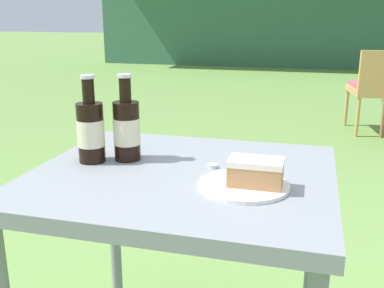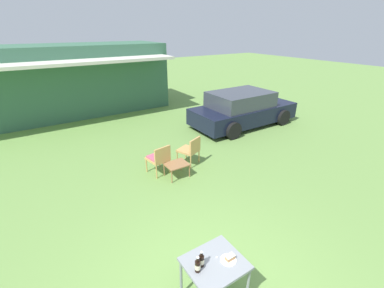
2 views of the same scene
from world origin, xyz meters
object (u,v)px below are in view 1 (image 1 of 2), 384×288
object	(u,v)px
cola_bottle_near	(127,128)
cola_bottle_far	(91,130)
cake_on_plate	(250,178)
patio_table	(183,200)
wicker_chair_cushioned	(379,86)

from	to	relation	value
cola_bottle_near	cola_bottle_far	world-z (taller)	same
cake_on_plate	cola_bottle_far	bearing A→B (deg)	169.22
patio_table	cola_bottle_near	bearing A→B (deg)	161.57
wicker_chair_cushioned	cake_on_plate	distance (m)	3.89
patio_table	wicker_chair_cushioned	bearing A→B (deg)	75.53
cake_on_plate	cola_bottle_near	world-z (taller)	cola_bottle_near
cake_on_plate	cola_bottle_near	size ratio (longest dim) A/B	0.90
wicker_chair_cushioned	cake_on_plate	world-z (taller)	wicker_chair_cushioned
wicker_chair_cushioned	cake_on_plate	bearing A→B (deg)	68.95
cake_on_plate	cola_bottle_near	bearing A→B (deg)	160.51
wicker_chair_cushioned	cola_bottle_far	bearing A→B (deg)	61.91
wicker_chair_cushioned	cake_on_plate	size ratio (longest dim) A/B	3.78
cola_bottle_near	cola_bottle_far	xyz separation A→B (m)	(-0.09, -0.04, 0.00)
wicker_chair_cushioned	cola_bottle_near	bearing A→B (deg)	62.98
cake_on_plate	cola_bottle_far	size ratio (longest dim) A/B	0.90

